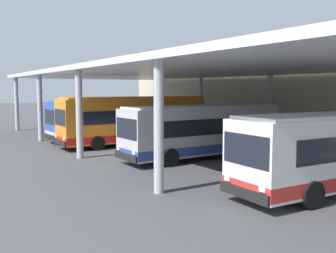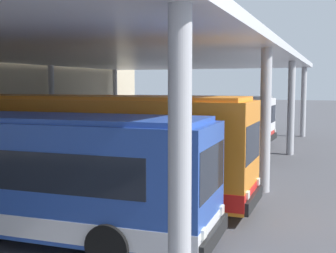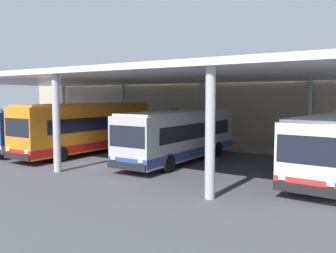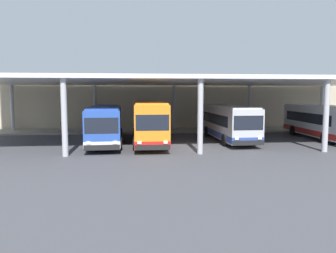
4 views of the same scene
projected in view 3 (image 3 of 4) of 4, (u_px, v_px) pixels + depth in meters
ground_plane at (92, 165)px, 21.87m from camera, size 200.00×200.00×0.00m
platform_kerb at (191, 142)px, 31.55m from camera, size 42.00×4.50×0.18m
station_building_facade at (209, 105)px, 33.96m from camera, size 48.00×1.60×6.54m
canopy_shelter at (147, 79)px, 25.96m from camera, size 40.00×17.00×5.55m
bus_nearest_bay at (53, 128)px, 27.97m from camera, size 3.03×10.63×3.17m
bus_second_bay at (87, 128)px, 26.03m from camera, size 2.79×11.35×3.57m
bus_middle_bay at (180, 135)px, 22.81m from camera, size 2.86×10.58×3.17m
bench_waiting at (114, 130)px, 36.61m from camera, size 1.80×0.45×0.92m
trash_bin at (90, 128)px, 38.84m from camera, size 0.52×0.52×0.98m
banner_sign at (175, 121)px, 31.40m from camera, size 0.70×0.12×3.20m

